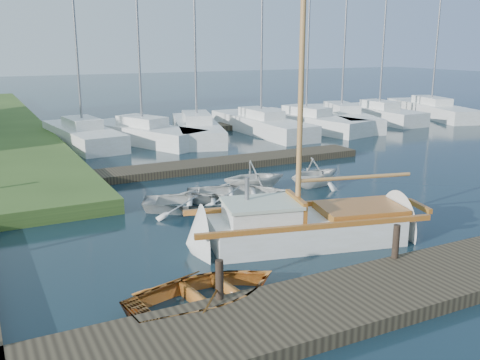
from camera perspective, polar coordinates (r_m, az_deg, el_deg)
name	(u,v)px	position (r m, az deg, el deg)	size (l,w,h in m)	color
ground	(240,218)	(16.21, 0.00, -4.11)	(160.00, 160.00, 0.00)	black
near_dock	(373,294)	(11.53, 13.98, -11.74)	(18.00, 2.20, 0.30)	#2C261C
far_dock	(212,165)	(22.66, -2.97, 1.64)	(14.00, 1.60, 0.30)	#2C261C
pontoon	(265,123)	(34.57, 2.73, 6.07)	(30.00, 1.60, 0.30)	#2C261C
mooring_post_1	(219,279)	(10.55, -2.21, -10.55)	(0.16, 0.16, 0.80)	black
mooring_post_2	(396,241)	(12.94, 16.30, -6.31)	(0.16, 0.16, 0.80)	black
sailboat	(310,229)	(14.43, 7.49, -5.17)	(7.41, 3.54, 9.83)	beige
dinghy	(207,288)	(11.02, -3.56, -11.46)	(2.38, 3.34, 0.69)	brown
tender_a	(196,199)	(17.02, -4.70, -2.04)	(2.38, 3.33, 0.69)	beige
tender_b	(254,174)	(19.12, 1.54, 0.62)	(1.95, 2.26, 1.19)	beige
tender_c	(237,190)	(17.93, -0.29, -1.12)	(2.41, 3.38, 0.70)	beige
tender_d	(315,170)	(19.87, 8.03, 1.01)	(1.95, 2.26, 1.19)	beige
marina_boat_0	(83,134)	(29.11, -16.43, 4.78)	(3.08, 7.66, 11.26)	beige
marina_boat_1	(143,132)	(28.92, -10.36, 5.04)	(5.17, 7.76, 9.35)	beige
marina_boat_2	(197,127)	(30.03, -4.63, 5.61)	(4.42, 8.42, 12.61)	beige
marina_boat_3	(261,123)	(31.73, 2.25, 6.10)	(2.39, 8.95, 11.62)	beige
marina_boat_4	(306,120)	(33.24, 7.04, 6.36)	(4.04, 8.77, 9.86)	beige
marina_boat_5	(341,116)	(35.36, 10.75, 6.69)	(4.64, 9.04, 10.17)	beige
marina_boat_6	(379,113)	(37.59, 14.61, 6.94)	(2.20, 6.99, 10.48)	beige
marina_boat_7	(431,108)	(41.25, 19.71, 7.20)	(4.56, 9.51, 12.47)	beige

